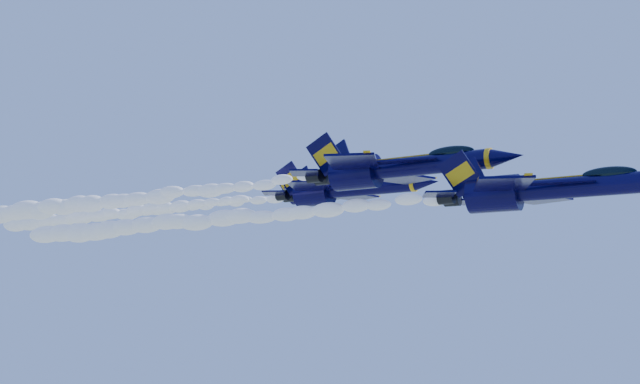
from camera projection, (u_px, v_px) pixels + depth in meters
The scene contains 8 objects.
jet_lead at pixel (542, 189), 53.00m from camera, with size 18.23×14.96×6.78m.
smoke_trail_jet_lead at pixel (206, 220), 69.04m from camera, with size 48.51×2.32×2.09m, color white.
jet_second at pixel (396, 167), 63.52m from camera, with size 20.07×16.46×7.46m.
smoke_trail_jet_second at pixel (129, 199), 79.95m from camera, with size 48.51×2.56×2.30m, color white.
jet_third at pixel (345, 189), 77.55m from camera, with size 19.15×15.71×7.12m.
smoke_trail_jet_third at pixel (129, 212), 93.78m from camera, with size 48.51×2.44×2.20m, color white.
jet_fourth at pixel (323, 193), 92.88m from camera, with size 15.16×12.44×5.63m.
smoke_trail_jet_fourth at pixel (149, 211), 108.26m from camera, with size 48.51×1.93×1.74m, color white.
Camera 1 is at (32.72, -64.11, 141.10)m, focal length 40.00 mm.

